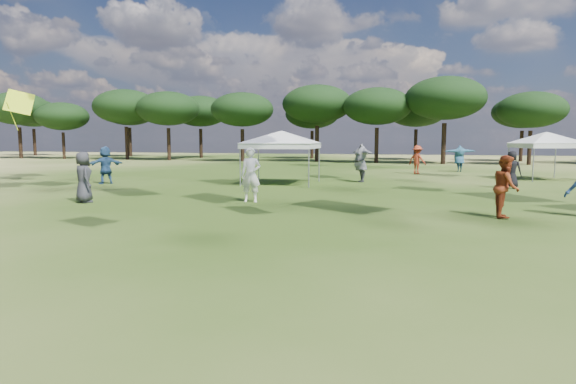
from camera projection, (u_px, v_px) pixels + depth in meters
The scene contains 4 objects.
tree_line at pixel (434, 104), 44.93m from camera, with size 108.78×17.63×7.77m.
tent_left at pixel (282, 133), 23.07m from camera, with size 6.80×6.80×2.86m.
tent_right at pixel (546, 134), 25.43m from camera, with size 5.48×5.48×2.85m.
festival_crowd at pixel (400, 166), 22.81m from camera, with size 27.57×21.23×1.93m.
Camera 1 is at (1.17, -0.13, 2.14)m, focal length 30.00 mm.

